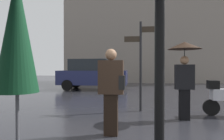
{
  "coord_description": "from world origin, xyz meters",
  "views": [
    {
      "loc": [
        -0.5,
        -2.67,
        1.39
      ],
      "look_at": [
        -1.46,
        4.8,
        1.29
      ],
      "focal_mm": 32.64,
      "sensor_mm": 36.0,
      "label": 1
    }
  ],
  "objects": [
    {
      "name": "street_signpost",
      "position": [
        -0.42,
        3.84,
        1.72
      ],
      "size": [
        1.08,
        0.08,
        2.83
      ],
      "color": "black",
      "rests_on": "ground"
    },
    {
      "name": "pedestrian_with_bag",
      "position": [
        -1.04,
        1.43,
        1.0
      ],
      "size": [
        0.54,
        0.24,
        1.76
      ],
      "rotation": [
        0.0,
        0.0,
        0.73
      ],
      "color": "black",
      "rests_on": "ground"
    },
    {
      "name": "folded_patio_umbrella_near",
      "position": [
        -1.74,
        -0.72,
        1.71
      ],
      "size": [
        0.44,
        0.44,
        2.38
      ],
      "color": "black",
      "rests_on": "ground"
    },
    {
      "name": "pedestrian_with_umbrella",
      "position": [
        0.71,
        2.88,
        1.52
      ],
      "size": [
        0.87,
        0.87,
        2.06
      ],
      "rotation": [
        0.0,
        0.0,
        4.18
      ],
      "color": "black",
      "rests_on": "ground"
    },
    {
      "name": "parked_car_left",
      "position": [
        -3.37,
        9.8,
        0.96
      ],
      "size": [
        4.22,
        1.92,
        1.9
      ],
      "rotation": [
        0.0,
        0.0,
        -0.25
      ],
      "color": "#1E234C",
      "rests_on": "ground"
    },
    {
      "name": "building_block",
      "position": [
        0.0,
        16.63,
        6.05
      ],
      "size": [
        14.64,
        2.48,
        12.1
      ],
      "primitive_type": "cube",
      "color": "gray",
      "rests_on": "ground"
    }
  ]
}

